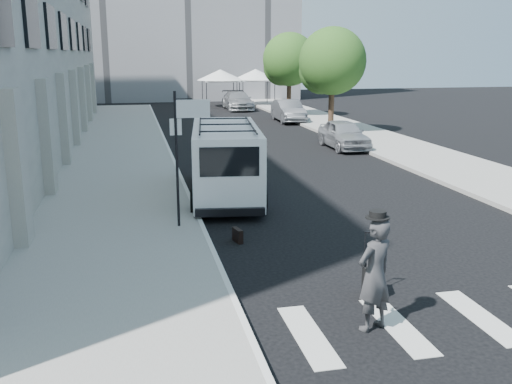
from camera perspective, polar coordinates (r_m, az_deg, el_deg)
name	(u,v)px	position (r m, az deg, el deg)	size (l,w,h in m)	color
ground	(311,266)	(12.69, 5.47, -7.42)	(120.00, 120.00, 0.00)	black
sidewalk_left	(120,151)	(27.62, -13.41, 4.00)	(4.50, 48.00, 0.15)	gray
sidewalk_right	(353,132)	(34.03, 9.68, 5.95)	(4.00, 56.00, 0.15)	gray
sign_pole	(185,131)	(14.63, -7.10, 6.12)	(1.03, 0.07, 3.50)	black
tree_near	(330,64)	(33.34, 7.40, 12.61)	(3.80, 3.83, 6.03)	black
tree_far	(287,61)	(41.93, 3.16, 12.90)	(3.80, 3.83, 6.03)	black
tent_left	(220,75)	(49.88, -3.59, 11.58)	(4.00, 4.00, 3.20)	black
tent_right	(255,75)	(50.96, -0.05, 11.65)	(4.00, 4.00, 3.20)	black
businessman	(375,275)	(9.77, 11.77, -8.09)	(0.72, 0.47, 1.96)	#333335
briefcase	(238,235)	(14.17, -1.85, -4.35)	(0.12, 0.44, 0.34)	black
suitcase	(370,280)	(11.25, 11.36, -8.67)	(0.40, 0.51, 1.25)	black
cargo_van	(226,161)	(18.36, -3.06, 3.16)	(2.76, 6.35, 2.32)	white
parked_car_a	(344,134)	(28.32, 8.77, 5.73)	(1.65, 4.11, 1.40)	#919498
parked_car_b	(288,111)	(39.11, 3.26, 8.10)	(1.56, 4.49, 1.48)	#525559
parked_car_c	(238,101)	(47.57, -1.85, 9.13)	(2.10, 5.17, 1.50)	gray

